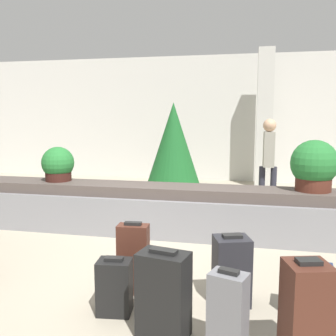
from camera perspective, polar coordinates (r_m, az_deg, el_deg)
The scene contains 15 objects.
ground_plane at distance 4.23m, azimuth -3.87°, elevation -15.16°, with size 18.00×18.00×0.00m, color #9E937F.
back_wall at distance 9.83m, azimuth 5.82°, elevation 7.49°, with size 18.00×0.06×3.20m.
carousel at distance 5.34m, azimuth 0.00°, elevation -6.51°, with size 7.67×0.73×0.69m.
pillar at distance 9.02m, azimuth 14.48°, elevation 7.26°, with size 0.36×0.36×3.20m.
suitcase_0 at distance 3.33m, azimuth -8.14°, elevation -17.45°, with size 0.30×0.24×0.49m.
suitcase_1 at distance 3.45m, azimuth 21.16°, elevation -17.10°, with size 0.32×0.25×0.48m.
suitcase_2 at distance 2.95m, azimuth -0.68°, elevation -18.74°, with size 0.41×0.31×0.69m.
suitcase_4 at distance 2.78m, azimuth 20.26°, elevation -20.32°, with size 0.34×0.34×0.75m.
suitcase_5 at distance 3.47m, azimuth 9.64°, elevation -15.13°, with size 0.37×0.34×0.64m.
suitcase_6 at distance 3.62m, azimuth -5.30°, elevation -13.61°, with size 0.30×0.18×0.69m.
suitcase_8 at distance 2.78m, azimuth 9.10°, elevation -21.23°, with size 0.29×0.25×0.63m.
potted_plant_0 at distance 5.20m, azimuth 21.36°, elevation 0.25°, with size 0.60×0.60×0.67m.
potted_plant_1 at distance 5.86m, azimuth -16.42°, elevation 0.46°, with size 0.48×0.48×0.52m.
traveler_0 at distance 6.82m, azimuth 15.07°, elevation 1.73°, with size 0.31×0.32×1.62m.
decorated_tree at distance 7.84m, azimuth 0.82°, elevation 3.50°, with size 1.16×1.16×1.95m.
Camera 1 is at (1.08, -3.74, 1.65)m, focal length 40.00 mm.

